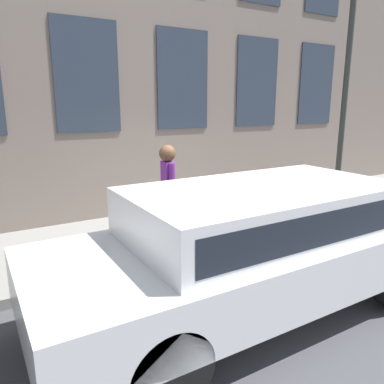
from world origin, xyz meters
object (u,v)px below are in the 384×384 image
at_px(person, 168,186).
at_px(parked_truck_white_near, 257,238).
at_px(fire_hydrant, 215,222).
at_px(street_lamp, 348,60).

height_order(person, parked_truck_white_near, person).
distance_m(person, parked_truck_white_near, 2.20).
relative_size(fire_hydrant, parked_truck_white_near, 0.13).
bearing_deg(parked_truck_white_near, street_lamp, -63.19).
bearing_deg(street_lamp, parked_truck_white_near, 116.81).
height_order(person, street_lamp, street_lamp).
xyz_separation_m(fire_hydrant, parked_truck_white_near, (-1.95, 0.70, 0.45)).
bearing_deg(fire_hydrant, parked_truck_white_near, 160.26).
distance_m(fire_hydrant, person, 1.10).
bearing_deg(person, parked_truck_white_near, -62.68).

